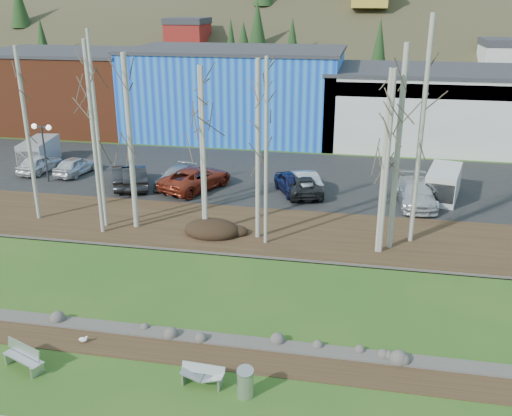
% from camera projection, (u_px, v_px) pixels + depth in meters
% --- Properties ---
extents(ground, '(200.00, 200.00, 0.00)m').
position_uv_depth(ground, '(156.00, 385.00, 20.09)').
color(ground, '#275519').
rests_on(ground, ground).
extents(dirt_strip, '(80.00, 1.80, 0.03)m').
position_uv_depth(dirt_strip, '(175.00, 350.00, 22.02)').
color(dirt_strip, '#382616').
rests_on(dirt_strip, ground).
extents(near_bank_rocks, '(80.00, 0.80, 0.50)m').
position_uv_depth(near_bank_rocks, '(183.00, 336.00, 22.94)').
color(near_bank_rocks, '#47423D').
rests_on(near_bank_rocks, ground).
extents(river, '(80.00, 8.00, 0.90)m').
position_uv_depth(river, '(210.00, 289.00, 26.71)').
color(river, black).
rests_on(river, ground).
extents(far_bank_rocks, '(80.00, 0.80, 0.46)m').
position_uv_depth(far_bank_rocks, '(231.00, 252.00, 30.49)').
color(far_bank_rocks, '#47423D').
rests_on(far_bank_rocks, ground).
extents(far_bank, '(80.00, 7.00, 0.15)m').
position_uv_depth(far_bank, '(243.00, 229.00, 33.40)').
color(far_bank, '#382616').
rests_on(far_bank, ground).
extents(parking_lot, '(80.00, 14.00, 0.14)m').
position_uv_depth(parking_lot, '(273.00, 177.00, 43.07)').
color(parking_lot, black).
rests_on(parking_lot, ground).
extents(building_brick, '(16.32, 12.24, 7.80)m').
position_uv_depth(building_brick, '(67.00, 89.00, 58.94)').
color(building_brick, brown).
rests_on(building_brick, ground).
extents(building_blue, '(20.40, 12.24, 8.30)m').
position_uv_depth(building_blue, '(236.00, 92.00, 55.61)').
color(building_blue, blue).
rests_on(building_blue, ground).
extents(building_white, '(18.36, 12.24, 6.80)m').
position_uv_depth(building_white, '(426.00, 106.00, 52.61)').
color(building_white, beige).
rests_on(building_white, ground).
extents(bench_intact, '(1.85, 1.15, 0.89)m').
position_uv_depth(bench_intact, '(24.00, 357.00, 20.89)').
color(bench_intact, '#BABCC0').
rests_on(bench_intact, ground).
extents(bench_damaged, '(1.60, 0.60, 0.70)m').
position_uv_depth(bench_damaged, '(203.00, 375.00, 20.02)').
color(bench_damaged, '#BABCC0').
rests_on(bench_damaged, ground).
extents(litter_bin, '(0.65, 0.65, 0.97)m').
position_uv_depth(litter_bin, '(245.00, 384.00, 19.38)').
color(litter_bin, '#BABCC0').
rests_on(litter_bin, ground).
extents(seagull, '(0.40, 0.21, 0.30)m').
position_uv_depth(seagull, '(83.00, 339.00, 22.45)').
color(seagull, gold).
rests_on(seagull, ground).
extents(dirt_mound, '(3.20, 2.26, 0.63)m').
position_uv_depth(dirt_mound, '(212.00, 229.00, 32.38)').
color(dirt_mound, black).
rests_on(dirt_mound, far_bank).
extents(birch_0, '(0.24, 0.24, 10.20)m').
position_uv_depth(birch_0, '(28.00, 136.00, 33.12)').
color(birch_0, beige).
rests_on(birch_0, far_bank).
extents(birch_1, '(0.19, 0.19, 11.15)m').
position_uv_depth(birch_1, '(97.00, 133.00, 31.80)').
color(birch_1, beige).
rests_on(birch_1, far_bank).
extents(birch_2, '(0.31, 0.31, 9.95)m').
position_uv_depth(birch_2, '(130.00, 144.00, 31.85)').
color(birch_2, beige).
rests_on(birch_2, far_bank).
extents(birch_3, '(0.22, 0.22, 10.69)m').
position_uv_depth(birch_3, '(94.00, 141.00, 30.99)').
color(birch_3, beige).
rests_on(birch_3, far_bank).
extents(birch_4, '(0.26, 0.26, 9.80)m').
position_uv_depth(birch_4, '(258.00, 152.00, 30.45)').
color(birch_4, beige).
rests_on(birch_4, far_bank).
extents(birch_5, '(0.21, 0.21, 9.39)m').
position_uv_depth(birch_5, '(202.00, 153.00, 31.15)').
color(birch_5, beige).
rests_on(birch_5, far_bank).
extents(birch_6, '(0.19, 0.19, 9.98)m').
position_uv_depth(birch_6, '(266.00, 155.00, 29.65)').
color(birch_6, beige).
rests_on(birch_6, far_bank).
extents(birch_7, '(0.29, 0.29, 10.67)m').
position_uv_depth(birch_7, '(398.00, 151.00, 28.97)').
color(birch_7, beige).
rests_on(birch_7, far_bank).
extents(birch_8, '(0.25, 0.25, 9.54)m').
position_uv_depth(birch_8, '(387.00, 165.00, 28.64)').
color(birch_8, beige).
rests_on(birch_8, far_bank).
extents(birch_9, '(0.27, 0.27, 11.99)m').
position_uv_depth(birch_9, '(421.00, 135.00, 29.53)').
color(birch_9, beige).
rests_on(birch_9, far_bank).
extents(birch_10, '(0.25, 0.25, 9.54)m').
position_uv_depth(birch_10, '(384.00, 165.00, 28.66)').
color(birch_10, beige).
rests_on(birch_10, far_bank).
extents(birch_11, '(0.21, 0.21, 9.39)m').
position_uv_depth(birch_11, '(204.00, 153.00, 31.13)').
color(birch_11, beige).
rests_on(birch_11, far_bank).
extents(street_lamp, '(1.61, 0.57, 4.25)m').
position_uv_depth(street_lamp, '(43.00, 137.00, 40.61)').
color(street_lamp, '#262628').
rests_on(street_lamp, parking_lot).
extents(car_0, '(2.16, 4.25, 1.39)m').
position_uv_depth(car_0, '(75.00, 165.00, 43.24)').
color(car_0, silver).
rests_on(car_0, parking_lot).
extents(car_1, '(3.48, 4.95, 1.55)m').
position_uv_depth(car_1, '(134.00, 177.00, 40.29)').
color(car_1, black).
rests_on(car_1, parking_lot).
extents(car_2, '(4.77, 6.29, 1.59)m').
position_uv_depth(car_2, '(196.00, 178.00, 39.84)').
color(car_2, maroon).
rests_on(car_2, parking_lot).
extents(car_3, '(2.39, 4.60, 1.27)m').
position_uv_depth(car_3, '(176.00, 177.00, 40.70)').
color(car_3, '#9FA3A7').
rests_on(car_3, parking_lot).
extents(car_4, '(3.23, 4.31, 1.37)m').
position_uv_depth(car_4, '(292.00, 183.00, 39.09)').
color(car_4, '#151B43').
rests_on(car_4, parking_lot).
extents(car_5, '(3.14, 4.55, 1.42)m').
position_uv_depth(car_5, '(303.00, 180.00, 39.68)').
color(car_5, silver).
rests_on(car_5, parking_lot).
extents(car_6, '(3.51, 5.24, 1.33)m').
position_uv_depth(car_6, '(302.00, 185.00, 38.92)').
color(car_6, '#242426').
rests_on(car_6, parking_lot).
extents(car_7, '(2.64, 5.62, 1.58)m').
position_uv_depth(car_7, '(416.00, 193.00, 36.92)').
color(car_7, silver).
rests_on(car_7, parking_lot).
extents(car_8, '(3.48, 4.95, 1.55)m').
position_uv_depth(car_8, '(124.00, 176.00, 40.43)').
color(car_8, black).
rests_on(car_8, parking_lot).
extents(car_9, '(2.16, 4.25, 1.39)m').
position_uv_depth(car_9, '(40.00, 163.00, 43.78)').
color(car_9, silver).
rests_on(car_9, parking_lot).
extents(van_white, '(2.83, 4.87, 2.00)m').
position_uv_depth(van_white, '(443.00, 184.00, 37.91)').
color(van_white, white).
rests_on(van_white, parking_lot).
extents(van_grey, '(2.60, 4.75, 1.97)m').
position_uv_depth(van_grey, '(38.00, 152.00, 45.72)').
color(van_grey, '#B1B3B6').
rests_on(van_grey, parking_lot).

